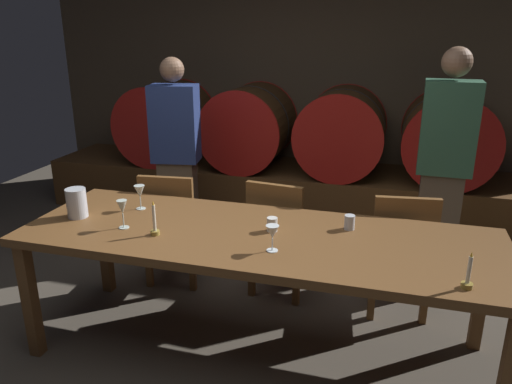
{
  "coord_description": "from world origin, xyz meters",
  "views": [
    {
      "loc": [
        0.92,
        -2.26,
        1.87
      ],
      "look_at": [
        0.08,
        0.69,
        0.84
      ],
      "focal_mm": 34.28,
      "sensor_mm": 36.0,
      "label": 1
    }
  ],
  "objects": [
    {
      "name": "chair_center",
      "position": [
        0.21,
        0.86,
        0.49
      ],
      "size": [
        0.44,
        0.44,
        0.88
      ],
      "rotation": [
        0.0,
        0.0,
        3.02
      ],
      "color": "brown",
      "rests_on": "ground"
    },
    {
      "name": "wine_glass_left",
      "position": [
        -0.58,
        0.34,
        0.88
      ],
      "size": [
        0.07,
        0.07,
        0.16
      ],
      "color": "silver",
      "rests_on": "dining_table"
    },
    {
      "name": "pitcher",
      "position": [
        -0.88,
        0.11,
        0.86
      ],
      "size": [
        0.12,
        0.12,
        0.18
      ],
      "color": "silver",
      "rests_on": "dining_table"
    },
    {
      "name": "barrel_shelf",
      "position": [
        0.0,
        2.5,
        0.25
      ],
      "size": [
        5.24,
        0.9,
        0.5
      ],
      "primitive_type": "cube",
      "color": "brown",
      "rests_on": "ground"
    },
    {
      "name": "wine_barrel_far_right",
      "position": [
        1.41,
        2.5,
        0.91
      ],
      "size": [
        0.83,
        0.88,
        0.83
      ],
      "color": "#513319",
      "rests_on": "barrel_shelf"
    },
    {
      "name": "wine_barrel_center_right",
      "position": [
        0.44,
        2.5,
        0.91
      ],
      "size": [
        0.83,
        0.88,
        0.83
      ],
      "color": "#513319",
      "rests_on": "barrel_shelf"
    },
    {
      "name": "wine_glass_center",
      "position": [
        -0.52,
        0.04,
        0.89
      ],
      "size": [
        0.06,
        0.06,
        0.17
      ],
      "color": "silver",
      "rests_on": "dining_table"
    },
    {
      "name": "dining_table",
      "position": [
        0.24,
        0.17,
        0.71
      ],
      "size": [
        2.7,
        0.91,
        0.77
      ],
      "color": "brown",
      "rests_on": "ground"
    },
    {
      "name": "candle_left",
      "position": [
        -0.3,
        -0.01,
        0.83
      ],
      "size": [
        0.05,
        0.05,
        0.2
      ],
      "color": "olive",
      "rests_on": "dining_table"
    },
    {
      "name": "chair_left",
      "position": [
        -0.6,
        0.81,
        0.49
      ],
      "size": [
        0.44,
        0.44,
        0.88
      ],
      "rotation": [
        0.0,
        0.0,
        3.25
      ],
      "color": "brown",
      "rests_on": "ground"
    },
    {
      "name": "guest_right",
      "position": [
        1.3,
        1.43,
        0.9
      ],
      "size": [
        0.39,
        0.25,
        1.75
      ],
      "rotation": [
        0.0,
        0.0,
        3.1
      ],
      "color": "brown",
      "rests_on": "ground"
    },
    {
      "name": "cup_left",
      "position": [
        0.31,
        0.23,
        0.81
      ],
      "size": [
        0.06,
        0.06,
        0.08
      ],
      "primitive_type": "cylinder",
      "color": "white",
      "rests_on": "dining_table"
    },
    {
      "name": "wine_barrel_center_left",
      "position": [
        -0.5,
        2.5,
        0.91
      ],
      "size": [
        0.83,
        0.88,
        0.83
      ],
      "color": "#513319",
      "rests_on": "barrel_shelf"
    },
    {
      "name": "wine_barrel_far_left",
      "position": [
        -1.43,
        2.5,
        0.91
      ],
      "size": [
        0.83,
        0.88,
        0.83
      ],
      "color": "#513319",
      "rests_on": "barrel_shelf"
    },
    {
      "name": "ground_plane",
      "position": [
        0.0,
        0.0,
        0.0
      ],
      "size": [
        7.57,
        7.57,
        0.0
      ],
      "primitive_type": "plane",
      "color": "#4C443A"
    },
    {
      "name": "guest_left",
      "position": [
        -0.8,
        1.37,
        0.84
      ],
      "size": [
        0.42,
        0.3,
        1.65
      ],
      "rotation": [
        0.0,
        0.0,
        3.32
      ],
      "color": "brown",
      "rests_on": "ground"
    },
    {
      "name": "wine_glass_right",
      "position": [
        0.37,
        -0.03,
        0.87
      ],
      "size": [
        0.07,
        0.07,
        0.14
      ],
      "color": "white",
      "rests_on": "dining_table"
    },
    {
      "name": "candle_right",
      "position": [
        1.3,
        -0.16,
        0.82
      ],
      "size": [
        0.05,
        0.05,
        0.18
      ],
      "color": "olive",
      "rests_on": "dining_table"
    },
    {
      "name": "chair_right",
      "position": [
        1.04,
        0.82,
        0.49
      ],
      "size": [
        0.45,
        0.45,
        0.88
      ],
      "rotation": [
        0.0,
        0.0,
        3.28
      ],
      "color": "brown",
      "rests_on": "ground"
    },
    {
      "name": "cup_right",
      "position": [
        0.73,
        0.37,
        0.82
      ],
      "size": [
        0.06,
        0.06,
        0.08
      ],
      "primitive_type": "cylinder",
      "color": "silver",
      "rests_on": "dining_table"
    },
    {
      "name": "back_wall",
      "position": [
        0.0,
        3.05,
        1.46
      ],
      "size": [
        5.82,
        0.24,
        2.92
      ],
      "primitive_type": "cube",
      "color": "brown",
      "rests_on": "ground"
    }
  ]
}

